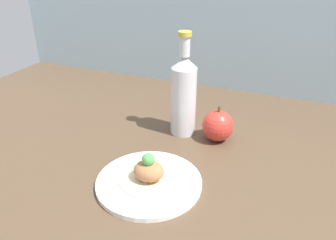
% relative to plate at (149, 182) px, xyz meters
% --- Properties ---
extents(ground_plane, '(1.80, 1.10, 0.04)m').
position_rel_plate_xyz_m(ground_plane, '(0.01, 0.13, -0.03)').
color(ground_plane, brown).
extents(plate, '(0.24, 0.24, 0.01)m').
position_rel_plate_xyz_m(plate, '(0.00, 0.00, 0.00)').
color(plate, white).
rests_on(plate, ground_plane).
extents(plated_food, '(0.13, 0.13, 0.07)m').
position_rel_plate_xyz_m(plated_food, '(-0.00, -0.00, 0.03)').
color(plated_food, beige).
rests_on(plated_food, plate).
extents(cider_bottle, '(0.07, 0.07, 0.30)m').
position_rel_plate_xyz_m(cider_bottle, '(-0.01, 0.26, 0.12)').
color(cider_bottle, silver).
rests_on(cider_bottle, ground_plane).
extents(apple, '(0.09, 0.09, 0.10)m').
position_rel_plate_xyz_m(apple, '(0.09, 0.26, 0.04)').
color(apple, red).
rests_on(apple, ground_plane).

